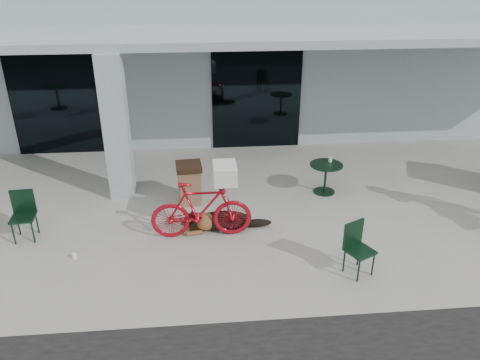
{
  "coord_description": "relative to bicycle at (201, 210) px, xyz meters",
  "views": [
    {
      "loc": [
        0.26,
        -7.23,
        4.8
      ],
      "look_at": [
        0.97,
        0.71,
        1.0
      ],
      "focal_mm": 35.0,
      "sensor_mm": 36.0,
      "label": 1
    }
  ],
  "objects": [
    {
      "name": "building",
      "position": [
        -0.22,
        8.1,
        1.68
      ],
      "size": [
        22.0,
        7.0,
        4.5
      ],
      "primitive_type": "cube",
      "color": "#A9B9BF",
      "rests_on": "ground"
    },
    {
      "name": "bicycle",
      "position": [
        0.0,
        0.0,
        0.0
      ],
      "size": [
        1.89,
        0.54,
        1.13
      ],
      "primitive_type": "imported",
      "rotation": [
        0.0,
        0.0,
        1.58
      ],
      "color": "#B00E1B",
      "rests_on": "ground"
    },
    {
      "name": "dog",
      "position": [
        0.39,
        0.22,
        -0.35
      ],
      "size": [
        1.35,
        0.64,
        0.43
      ],
      "primitive_type": null,
      "rotation": [
        0.0,
        0.0,
        0.16
      ],
      "color": "black",
      "rests_on": "ground"
    },
    {
      "name": "cafe_chair_near",
      "position": [
        -3.3,
        0.21,
        -0.1
      ],
      "size": [
        0.45,
        0.49,
        0.93
      ],
      "primitive_type": null,
      "rotation": [
        0.0,
        0.0,
        0.07
      ],
      "color": "black",
      "rests_on": "ground"
    },
    {
      "name": "overhang",
      "position": [
        -0.22,
        3.2,
        2.64
      ],
      "size": [
        22.0,
        2.8,
        0.18
      ],
      "primitive_type": "cube",
      "color": "#A9B9BF",
      "rests_on": "column"
    },
    {
      "name": "cafe_chair_far_a",
      "position": [
        2.58,
        -1.4,
        -0.11
      ],
      "size": [
        0.57,
        0.59,
        0.91
      ],
      "primitive_type": null,
      "rotation": [
        0.0,
        0.0,
        0.48
      ],
      "color": "black",
      "rests_on": "ground"
    },
    {
      "name": "ground",
      "position": [
        -0.22,
        -0.4,
        -0.57
      ],
      "size": [
        80.0,
        80.0,
        0.0
      ],
      "primitive_type": "plane",
      "color": "#ADABA3",
      "rests_on": "ground"
    },
    {
      "name": "storefront_glass_right",
      "position": [
        1.58,
        4.58,
        0.78
      ],
      "size": [
        2.4,
        0.06,
        2.7
      ],
      "primitive_type": "cube",
      "color": "black",
      "rests_on": "ground"
    },
    {
      "name": "cafe_table_far",
      "position": [
        2.78,
        1.6,
        -0.22
      ],
      "size": [
        0.91,
        0.91,
        0.69
      ],
      "primitive_type": null,
      "rotation": [
        0.0,
        0.0,
        0.29
      ],
      "color": "black",
      "rests_on": "ground"
    },
    {
      "name": "laundry_basket",
      "position": [
        0.45,
        0.0,
        0.73
      ],
      "size": [
        0.42,
        0.56,
        0.33
      ],
      "primitive_type": "cube",
      "rotation": [
        0.0,
        0.0,
        1.58
      ],
      "color": "white",
      "rests_on": "bicycle"
    },
    {
      "name": "cup_near_dog",
      "position": [
        -2.26,
        -0.55,
        -0.52
      ],
      "size": [
        0.1,
        0.1,
        0.1
      ],
      "primitive_type": "cylinder",
      "rotation": [
        0.0,
        0.0,
        -0.23
      ],
      "color": "white",
      "rests_on": "ground"
    },
    {
      "name": "column",
      "position": [
        -1.72,
        1.9,
        0.99
      ],
      "size": [
        0.5,
        0.5,
        3.12
      ],
      "primitive_type": "cube",
      "color": "#A9B9BF",
      "rests_on": "ground"
    },
    {
      "name": "trash_receptacle",
      "position": [
        -0.23,
        1.4,
        -0.12
      ],
      "size": [
        0.57,
        0.57,
        0.9
      ],
      "primitive_type": null,
      "rotation": [
        0.0,
        0.0,
        0.09
      ],
      "color": "brown",
      "rests_on": "ground"
    },
    {
      "name": "storefront_glass_left",
      "position": [
        -3.42,
        4.58,
        0.78
      ],
      "size": [
        2.8,
        0.06,
        2.7
      ],
      "primitive_type": "cube",
      "color": "black",
      "rests_on": "ground"
    },
    {
      "name": "cup_on_table",
      "position": [
        2.9,
        1.74,
        0.18
      ],
      "size": [
        0.1,
        0.1,
        0.11
      ],
      "primitive_type": "cylinder",
      "rotation": [
        0.0,
        0.0,
        0.29
      ],
      "color": "white",
      "rests_on": "cafe_table_far"
    }
  ]
}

